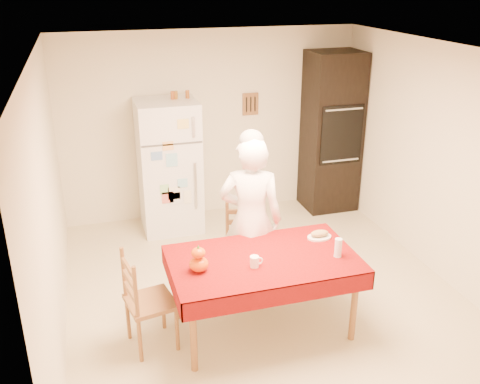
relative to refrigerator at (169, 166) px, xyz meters
name	(u,v)px	position (x,y,z in m)	size (l,w,h in m)	color
floor	(263,293)	(0.65, -1.88, -0.85)	(4.50, 4.50, 0.00)	beige
room_shell	(266,147)	(0.65, -1.88, 0.77)	(4.02, 4.52, 2.51)	beige
refrigerator	(169,166)	(0.00, 0.00, 0.00)	(0.75, 0.74, 1.70)	white
oven_cabinet	(331,132)	(2.28, 0.05, 0.25)	(0.70, 0.62, 2.20)	black
dining_table	(263,265)	(0.45, -2.44, -0.16)	(1.70, 1.00, 0.76)	brown
chair_far	(245,245)	(0.50, -1.69, -0.34)	(0.51, 0.49, 0.95)	brown
chair_left	(143,298)	(-0.65, -2.39, -0.34)	(0.47, 0.49, 0.95)	brown
seated_woman	(251,220)	(0.51, -1.86, 0.02)	(0.63, 0.42, 1.74)	white
coffee_mug	(254,262)	(0.32, -2.56, -0.04)	(0.08, 0.08, 0.10)	white
pumpkin_lower	(199,264)	(-0.16, -2.49, -0.02)	(0.17, 0.17, 0.13)	#E43805
pumpkin_upper	(198,253)	(-0.16, -2.49, 0.09)	(0.12, 0.12, 0.09)	red
wine_glass	(338,248)	(1.10, -2.60, 0.00)	(0.07, 0.07, 0.18)	white
bread_plate	(319,237)	(1.09, -2.22, -0.08)	(0.24, 0.24, 0.02)	white
bread_loaf	(320,233)	(1.09, -2.22, -0.04)	(0.18, 0.10, 0.06)	#A67751
spice_jar_left	(173,95)	(0.10, 0.05, 0.90)	(0.05, 0.05, 0.10)	#92471A
spice_jar_mid	(176,95)	(0.14, 0.05, 0.90)	(0.05, 0.05, 0.10)	brown
spice_jar_right	(187,94)	(0.28, 0.05, 0.90)	(0.05, 0.05, 0.10)	brown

